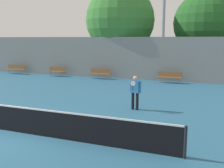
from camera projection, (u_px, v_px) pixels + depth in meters
The scene contains 10 objects.
ground_plane at pixel (15, 132), 9.72m from camera, with size 100.00×100.00×0.00m, color #285B7A.
tennis_net at pixel (14, 119), 9.63m from camera, with size 12.35×0.09×0.98m.
tennis_player at pixel (135, 91), 12.57m from camera, with size 0.61×0.44×1.65m.
bench_courtside_near at pixel (16, 68), 25.55m from camera, with size 2.10×0.40×0.86m.
bench_courtside_far at pixel (100, 73), 22.38m from camera, with size 1.83×0.40×0.86m.
bench_adjacent_court at pixel (57, 70), 23.91m from camera, with size 1.70×0.40×0.86m.
bench_by_gate at pixel (170, 76), 20.29m from camera, with size 1.85×0.40×0.86m.
back_fence at pixel (128, 58), 22.08m from camera, with size 30.27×0.06×3.54m.
tree_green_tall at pixel (205, 24), 22.81m from camera, with size 5.43×5.43×7.42m.
tree_green_broad at pixel (120, 20), 24.59m from camera, with size 6.44×6.44×8.33m.
Camera 1 is at (6.72, -7.34, 3.41)m, focal length 42.00 mm.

